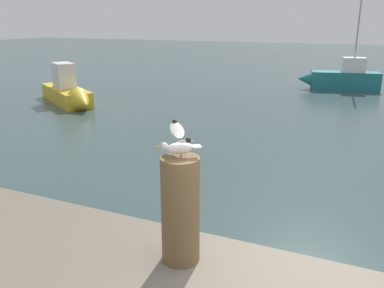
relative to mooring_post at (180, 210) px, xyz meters
name	(u,v)px	position (x,y,z in m)	size (l,w,h in m)	color
mooring_post	(180,210)	(0.00, 0.00, 0.00)	(0.34, 0.34, 0.97)	brown
seagull	(179,143)	(0.00, 0.00, 0.62)	(0.46, 0.56, 0.26)	#C67060
boat_yellow	(69,93)	(-10.10, 10.32, -1.34)	(4.40, 3.40, 1.83)	yellow
boat_teal	(340,78)	(-0.05, 18.72, -1.23)	(4.04, 1.72, 4.99)	#1E7075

